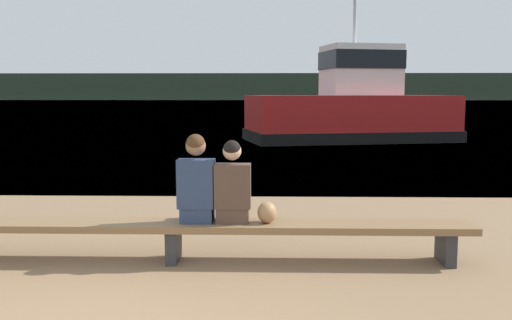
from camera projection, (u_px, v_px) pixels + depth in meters
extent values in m
plane|color=#5684A3|center=(265.00, 102.00, 129.58)|extent=(240.00, 240.00, 0.00)
cube|color=#2D3D2D|center=(266.00, 87.00, 168.80)|extent=(600.00, 12.00, 7.64)
cube|color=brown|center=(173.00, 225.00, 6.37)|extent=(6.66, 0.52, 0.08)
cube|color=#2D2D33|center=(446.00, 247.00, 6.32)|extent=(0.12, 0.44, 0.37)
cube|color=#2D2D33|center=(174.00, 245.00, 6.40)|extent=(0.12, 0.44, 0.37)
cube|color=navy|center=(197.00, 214.00, 6.41)|extent=(0.35, 0.36, 0.17)
cube|color=navy|center=(196.00, 184.00, 6.29)|extent=(0.41, 0.22, 0.54)
sphere|color=#846047|center=(196.00, 146.00, 6.24)|extent=(0.22, 0.22, 0.22)
sphere|color=#472D19|center=(195.00, 143.00, 6.22)|extent=(0.20, 0.20, 0.20)
cube|color=#4C382D|center=(233.00, 214.00, 6.40)|extent=(0.35, 0.36, 0.17)
cube|color=#4C382D|center=(232.00, 186.00, 6.28)|extent=(0.41, 0.22, 0.49)
sphere|color=tan|center=(232.00, 151.00, 6.23)|extent=(0.21, 0.21, 0.21)
sphere|color=black|center=(232.00, 149.00, 6.22)|extent=(0.19, 0.19, 0.19)
ellipsoid|color=#9E754C|center=(267.00, 212.00, 6.31)|extent=(0.21, 0.23, 0.24)
cube|color=#A81919|center=(350.00, 118.00, 22.65)|extent=(8.50, 5.24, 1.80)
cube|color=black|center=(350.00, 135.00, 22.73)|extent=(8.69, 5.41, 0.43)
cube|color=silver|center=(360.00, 70.00, 22.51)|extent=(3.18, 2.69, 1.96)
cube|color=black|center=(361.00, 60.00, 22.46)|extent=(3.25, 2.78, 0.71)
cylinder|color=#B2B2B7|center=(355.00, 1.00, 22.14)|extent=(0.14, 0.14, 3.40)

